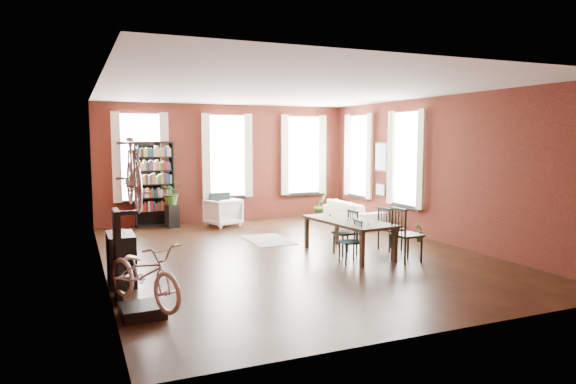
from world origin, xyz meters
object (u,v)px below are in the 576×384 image
dining_chair_b (345,233)px  bicycle_floor (143,245)px  bookshelf (154,184)px  cream_sofa (354,209)px  console_table (121,259)px  dining_table (348,237)px  dining_chair_c (407,235)px  plant_stand (172,216)px  dining_chair_a (350,242)px  white_armchair (223,211)px  bike_trainer (142,311)px  dining_chair_d (390,229)px

dining_chair_b → bicycle_floor: 4.66m
bookshelf → bicycle_floor: 7.00m
cream_sofa → bicycle_floor: bicycle_floor is taller
cream_sofa → console_table: size_ratio=2.60×
dining_table → dining_chair_c: size_ratio=1.99×
dining_chair_b → plant_stand: size_ratio=1.48×
dining_chair_c → bicycle_floor: bearing=99.7°
dining_chair_b → bicycle_floor: size_ratio=0.55×
dining_chair_c → plant_stand: dining_chair_c is taller
dining_chair_a → bicycle_floor: bearing=-64.0°
bookshelf → white_armchair: bookshelf is taller
dining_chair_b → bookshelf: (-2.98, 4.77, 0.67)m
white_armchair → bicycle_floor: size_ratio=0.50×
dining_chair_a → bike_trainer: dining_chair_a is taller
plant_stand → dining_chair_c: bearing=-58.0°
dining_chair_d → bookshelf: (-4.02, 4.77, 0.66)m
cream_sofa → console_table: 7.15m
dining_table → bicycle_floor: bearing=-160.2°
dining_chair_b → dining_chair_d: bearing=85.8°
dining_chair_a → dining_chair_d: (1.30, 0.64, 0.05)m
dining_chair_c → cream_sofa: 4.22m
dining_table → bike_trainer: size_ratio=3.75×
dining_chair_b → console_table: 4.28m
dining_chair_a → bookshelf: size_ratio=0.36×
dining_chair_c → cream_sofa: bearing=-20.5°
dining_chair_b → dining_chair_d: dining_chair_d is taller
dining_chair_d → console_table: size_ratio=1.10×
dining_chair_b → dining_chair_d: 1.05m
dining_chair_a → bike_trainer: 4.18m
dining_chair_a → plant_stand: size_ratio=1.35×
dining_table → dining_chair_d: size_ratio=2.28×
dining_chair_a → console_table: 4.00m
bike_trainer → bookshelf: bearing=80.3°
bicycle_floor → dining_chair_a: bearing=-3.8°
dining_chair_d → plant_stand: bearing=31.2°
cream_sofa → bicycle_floor: 8.03m
cream_sofa → bicycle_floor: size_ratio=1.32×
dining_chair_c → dining_chair_d: (0.29, 0.96, -0.06)m
dining_chair_d → white_armchair: 4.76m
dining_chair_a → dining_chair_b: 0.69m
white_armchair → cream_sofa: (3.31, -1.05, 0.01)m
dining_table → dining_chair_c: bearing=-60.1°
white_armchair → console_table: console_table is taller
dining_chair_b → plant_stand: bearing=-153.6°
dining_chair_a → white_armchair: (-1.08, 4.76, 0.00)m
bookshelf → bike_trainer: size_ratio=4.10×
dining_chair_a → dining_table: bearing=158.1°
dining_table → dining_chair_c: dining_chair_c is taller
dining_chair_b → bicycle_floor: bicycle_floor is taller
dining_chair_d → cream_sofa: size_ratio=0.42×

